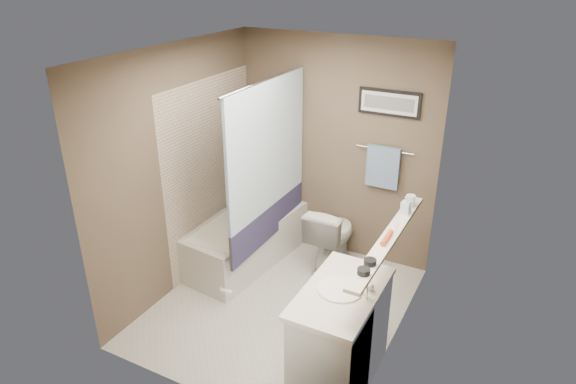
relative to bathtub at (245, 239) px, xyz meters
The scene contains 33 objects.
ground 0.97m from the bathtub, 36.57° to the right, with size 2.50×2.50×0.00m, color beige.
ceiling 2.33m from the bathtub, 36.57° to the right, with size 2.20×2.50×0.04m, color white.
wall_back 1.39m from the bathtub, 41.93° to the left, with size 2.20×0.04×2.40m, color brown.
wall_front 2.16m from the bathtub, 67.23° to the right, with size 2.20×0.04×2.40m, color brown.
wall_left 1.15m from the bathtub, 120.67° to the right, with size 0.04×2.50×2.40m, color brown.
wall_right 2.14m from the bathtub, 16.91° to the right, with size 0.04×2.50×2.40m, color brown.
tile_surround 0.83m from the bathtub, behind, with size 0.02×1.55×2.00m, color #C9AF98.
curtain_rod 1.83m from the bathtub, ahead, with size 0.02×0.02×1.55m, color silver.
curtain_upper 1.20m from the bathtub, ahead, with size 0.03×1.45×1.28m, color white.
curtain_lower 0.48m from the bathtub, ahead, with size 0.03×1.45×0.36m, color #2E2A4F.
mirror 2.40m from the bathtub, 21.00° to the right, with size 0.02×1.60×1.00m, color silver.
shelf 2.10m from the bathtub, 21.59° to the right, with size 0.12×1.60×0.03m, color silver.
towel_bar 1.80m from the bathtub, 26.87° to the left, with size 0.02×0.02×0.60m, color silver.
towel 1.69m from the bathtub, 26.16° to the left, with size 0.34×0.05×0.44m, color #9ABDE0.
art_frame 2.12m from the bathtub, 27.46° to the left, with size 0.62×0.03×0.26m, color black.
art_mat 2.11m from the bathtub, 26.97° to the left, with size 0.56×0.00×0.20m, color white.
art_image 2.11m from the bathtub, 26.87° to the left, with size 0.50×0.00×0.13m, color #595959.
door 2.34m from the bathtub, 54.14° to the right, with size 0.80×0.02×2.00m, color silver.
door_handle 2.13m from the bathtub, 60.95° to the right, with size 0.02×0.02×0.10m, color silver.
bathtub is the anchor object (origin of this frame).
tub_rim 0.25m from the bathtub, behind, with size 0.56×1.36×0.02m, color white.
toilet 0.96m from the bathtub, 21.59° to the left, with size 0.40×0.70×0.72m, color silver.
vanity 1.99m from the bathtub, 36.11° to the right, with size 0.50×0.90×0.80m, color silver.
countertop 2.05m from the bathtub, 36.28° to the right, with size 0.54×0.96×0.04m, color silver.
sink_basin 2.05m from the bathtub, 36.45° to the right, with size 0.34×0.34×0.01m, color white.
faucet_spout 2.22m from the bathtub, 33.25° to the right, with size 0.02×0.02×0.10m, color white.
faucet_knob 2.17m from the bathtub, 30.94° to the right, with size 0.05×0.05×0.05m, color silver.
candle_bowl_near 2.37m from the bathtub, 35.70° to the right, with size 0.09×0.09×0.04m, color black.
candle_bowl_far 2.30m from the bathtub, 32.81° to the right, with size 0.09×0.09×0.04m, color black.
hair_brush_front 2.14m from the bathtub, 23.33° to the right, with size 0.04×0.04×0.22m, color #C7411C.
pink_comb 2.06m from the bathtub, 17.31° to the right, with size 0.03×0.16×0.01m, color #FF9BCF.
glass_jar 2.01m from the bathtub, ahead, with size 0.08×0.08×0.10m, color silver.
soap_bottle 2.04m from the bathtub, ahead, with size 0.07×0.07×0.16m, color #999999.
Camera 1 is at (1.93, -3.57, 3.08)m, focal length 32.00 mm.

